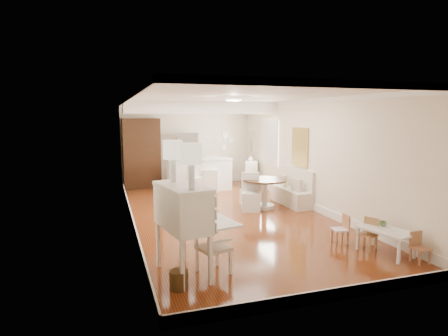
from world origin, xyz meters
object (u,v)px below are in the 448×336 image
kids_chair_b (340,229)px  kids_chair_c (420,248)px  kids_chair_a (368,234)px  bar_stool_right (211,174)px  kids_table (385,242)px  dining_table (265,194)px  secretary_bureau (183,231)px  slip_chair_near (251,192)px  sideboard (251,173)px  slip_chair_far (249,189)px  breakfast_counter (200,175)px  bar_stool_left (195,181)px  pantry_cabinet (142,153)px  fridge (198,159)px  gustavian_armchair (214,247)px  wicker_basket (179,280)px

kids_chair_b → kids_chair_c: (0.68, -1.20, -0.02)m
kids_chair_a → bar_stool_right: size_ratio=0.52×
kids_table → dining_table: 3.68m
secretary_bureau → slip_chair_near: 4.08m
sideboard → kids_table: bearing=-70.4°
kids_chair_c → slip_chair_near: 4.23m
slip_chair_far → breakfast_counter: (-0.85, 2.17, 0.11)m
dining_table → slip_chair_near: size_ratio=1.18×
kids_chair_a → sideboard: (0.35, 6.45, 0.14)m
bar_stool_right → slip_chair_far: bearing=-56.4°
secretary_bureau → bar_stool_left: (1.47, 5.38, -0.23)m
kids_chair_c → pantry_cabinet: pantry_cabinet is taller
slip_chair_far → fridge: bearing=-122.1°
gustavian_armchair → bar_stool_right: 6.28m
dining_table → bar_stool_left: size_ratio=1.24×
breakfast_counter → pantry_cabinet: (-1.70, 1.08, 0.63)m
bar_stool_right → fridge: size_ratio=0.62×
gustavian_armchair → kids_table: 3.06m
slip_chair_near → wicker_basket: bearing=-106.7°
bar_stool_right → fridge: bearing=114.5°
wicker_basket → kids_table: 3.66m
wicker_basket → fridge: fridge is taller
kids_chair_b → bar_stool_left: (-1.61, 4.88, 0.18)m
kids_chair_b → bar_stool_left: bar_stool_left is taller
slip_chair_far → pantry_cabinet: size_ratio=0.35×
secretary_bureau → pantry_cabinet: bearing=78.1°
slip_chair_near → slip_chair_far: 0.79m
secretary_bureau → gustavian_armchair: (0.46, -0.05, -0.28)m
gustavian_armchair → bar_stool_right: (1.67, 6.05, 0.15)m
slip_chair_far → kids_chair_a: bearing=56.4°
kids_chair_c → pantry_cabinet: (-3.66, 7.99, 0.89)m
gustavian_armchair → bar_stool_left: size_ratio=0.90×
kids_chair_a → bar_stool_right: (-1.22, 5.94, 0.27)m
dining_table → pantry_cabinet: size_ratio=0.49×
dining_table → fridge: bearing=102.2°
kids_chair_c → bar_stool_left: 6.50m
kids_chair_a → bar_stool_left: 5.64m
secretary_bureau → kids_table: 3.54m
dining_table → pantry_cabinet: 4.80m
bar_stool_right → fridge: fridge is taller
slip_chair_far → kids_chair_c: bearing=59.6°
kids_table → sideboard: bearing=88.3°
wicker_basket → bar_stool_left: (1.61, 5.80, 0.33)m
slip_chair_far → bar_stool_right: bearing=-118.6°
kids_table → fridge: 7.64m
gustavian_armchair → bar_stool_right: size_ratio=0.73×
breakfast_counter → bar_stool_right: bar_stool_right is taller
kids_table → dining_table: (-0.68, 3.61, 0.16)m
kids_chair_c → bar_stool_left: (-2.29, 6.08, 0.20)m
slip_chair_far → bar_stool_left: (-1.19, 1.34, 0.05)m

